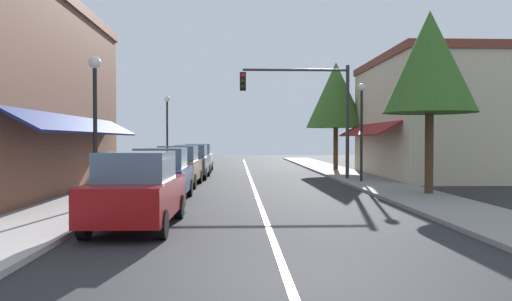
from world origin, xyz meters
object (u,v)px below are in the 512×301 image
parked_car_distant_left (198,158)px  street_lamp_right_mid (362,116)px  parked_car_far_left (191,162)px  street_lamp_left_far (167,121)px  parked_car_second_left (162,175)px  street_lamp_left_near (95,105)px  traffic_signal_mast_arm (310,101)px  parked_car_third_left (179,166)px  tree_right_near (430,62)px  parked_car_nearest_left (137,190)px  tree_right_far (336,95)px

parked_car_distant_left → street_lamp_right_mid: size_ratio=0.89×
parked_car_far_left → street_lamp_left_far: (-1.85, 4.27, 2.30)m
parked_car_second_left → street_lamp_left_near: 3.29m
parked_car_second_left → street_lamp_left_near: (-1.68, -1.81, 2.17)m
parked_car_far_left → traffic_signal_mast_arm: (6.02, -1.78, 3.07)m
parked_car_second_left → parked_car_third_left: (-0.05, 5.34, 0.00)m
traffic_signal_mast_arm → tree_right_near: 7.79m
parked_car_nearest_left → tree_right_far: size_ratio=0.59×
parked_car_far_left → tree_right_near: tree_right_near is taller
parked_car_nearest_left → parked_car_far_left: bearing=91.2°
parked_car_nearest_left → street_lamp_right_mid: street_lamp_right_mid is taller
traffic_signal_mast_arm → street_lamp_right_mid: 2.91m
parked_car_third_left → tree_right_far: bearing=49.2°
street_lamp_right_mid → tree_right_near: bearing=-77.6°
parked_car_far_left → street_lamp_left_far: street_lamp_left_far is taller
parked_car_second_left → parked_car_far_left: size_ratio=1.00×
traffic_signal_mast_arm → street_lamp_left_far: bearing=142.5°
tree_right_far → parked_car_second_left: bearing=-120.2°
parked_car_far_left → street_lamp_right_mid: (8.14, -3.61, 2.26)m
parked_car_far_left → traffic_signal_mast_arm: bearing=-15.8°
parked_car_nearest_left → parked_car_third_left: size_ratio=1.00×
parked_car_distant_left → tree_right_far: size_ratio=0.59×
parked_car_far_left → tree_right_near: 13.38m
parked_car_distant_left → street_lamp_left_far: (-1.80, -1.18, 2.30)m
traffic_signal_mast_arm → street_lamp_left_far: 9.96m
parked_car_distant_left → street_lamp_left_far: bearing=-147.4°
parked_car_nearest_left → street_lamp_left_far: street_lamp_left_far is taller
parked_car_nearest_left → street_lamp_left_near: 4.36m
parked_car_far_left → street_lamp_right_mid: 9.18m
parked_car_third_left → street_lamp_left_near: bearing=-101.6°
street_lamp_left_far → street_lamp_right_mid: bearing=-38.3°
parked_car_third_left → tree_right_far: tree_right_far is taller
traffic_signal_mast_arm → street_lamp_right_mid: size_ratio=1.24×
parked_car_distant_left → parked_car_third_left: bearing=-91.3°
street_lamp_right_mid → street_lamp_left_far: bearing=141.7°
parked_car_distant_left → parked_car_far_left: bearing=-90.1°
street_lamp_right_mid → parked_car_far_left: bearing=156.1°
parked_car_far_left → tree_right_far: tree_right_far is taller
parked_car_distant_left → street_lamp_left_near: 17.27m
parked_car_third_left → street_lamp_left_far: 9.17m
parked_car_nearest_left → parked_car_far_left: same height
street_lamp_left_far → parked_car_third_left: bearing=-79.0°
tree_right_far → street_lamp_left_near: bearing=-121.8°
parked_car_second_left → parked_car_nearest_left: bearing=-88.3°
parked_car_nearest_left → parked_car_distant_left: size_ratio=1.00×
parked_car_nearest_left → tree_right_near: (9.21, 6.08, 3.93)m
parked_car_second_left → tree_right_far: (8.86, 15.22, 4.01)m
parked_car_nearest_left → parked_car_second_left: same height
parked_car_second_left → tree_right_near: (9.40, 0.98, 3.93)m
parked_car_nearest_left → parked_car_distant_left: 20.33m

